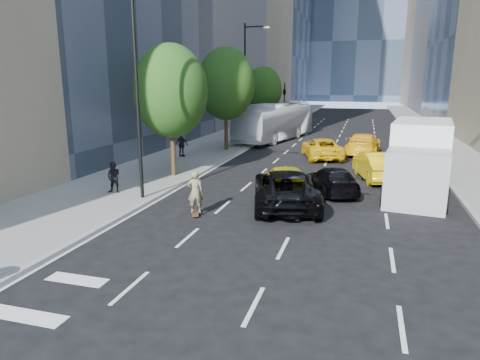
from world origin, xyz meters
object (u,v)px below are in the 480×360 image
(skateboarder, at_px, (195,195))
(black_sedan_lincoln, at_px, (286,188))
(city_bus, at_px, (276,122))
(box_truck, at_px, (420,158))
(black_sedan_mercedes, at_px, (333,180))

(skateboarder, height_order, black_sedan_lincoln, skateboarder)
(city_bus, bearing_deg, skateboarder, -73.70)
(skateboarder, xyz_separation_m, box_truck, (9.32, 6.57, 0.91))
(skateboarder, relative_size, city_bus, 0.14)
(black_sedan_lincoln, xyz_separation_m, black_sedan_mercedes, (1.86, 3.00, -0.18))
(skateboarder, xyz_separation_m, city_bus, (-1.60, 24.35, 0.84))
(city_bus, height_order, box_truck, box_truck)
(black_sedan_lincoln, xyz_separation_m, city_bus, (-4.96, 21.87, 0.91))
(black_sedan_mercedes, bearing_deg, city_bus, -89.98)
(skateboarder, height_order, black_sedan_mercedes, skateboarder)
(black_sedan_lincoln, relative_size, box_truck, 0.77)
(black_sedan_lincoln, distance_m, city_bus, 22.44)
(skateboarder, distance_m, black_sedan_mercedes, 7.57)
(black_sedan_lincoln, bearing_deg, city_bus, -90.83)
(black_sedan_mercedes, relative_size, box_truck, 0.58)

